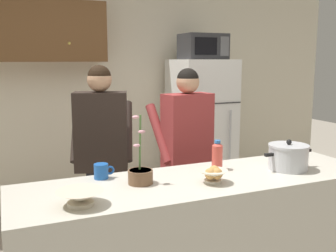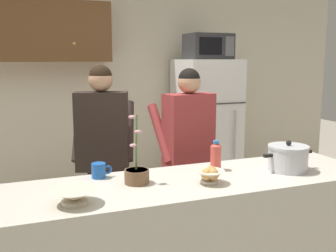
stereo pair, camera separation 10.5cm
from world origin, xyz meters
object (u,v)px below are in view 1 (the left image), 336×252
Objects in this scene: microwave at (203,47)px; bottle_near_edge at (217,155)px; person_near_pot at (101,143)px; empty_bowl at (80,197)px; cooking_pot at (288,157)px; bread_bowl at (213,175)px; person_by_sink at (187,142)px; coffee_mug at (102,171)px; potted_orchid at (140,174)px; refrigerator at (201,132)px.

bottle_near_edge is at bearing -114.92° from microwave.
person_near_pot reaches higher than empty_bowl.
person_near_pot is at bearing 138.09° from cooking_pot.
person_near_pot reaches higher than bread_bowl.
cooking_pot is at bearing -65.10° from person_by_sink.
microwave is at bearing 56.21° from person_by_sink.
potted_orchid is (0.19, -0.19, 0.01)m from coffee_mug.
bread_bowl is (0.60, -0.36, 0.00)m from coffee_mug.
empty_bowl is at bearing -131.57° from microwave.
microwave reaches higher than person_near_pot.
potted_orchid is (-0.66, -0.71, -0.01)m from person_by_sink.
bread_bowl is (0.44, -1.02, -0.04)m from person_near_pot.
bread_bowl is at bearing -116.05° from refrigerator.
bread_bowl reaches higher than empty_bowl.
bottle_near_edge is at bearing 8.60° from potted_orchid.
refrigerator is at bearing 56.75° from person_by_sink.
person_by_sink is 0.91m from bread_bowl.
cooking_pot reaches higher than bread_bowl.
potted_orchid is (-0.58, -0.09, -0.04)m from bottle_near_edge.
refrigerator reaches higher than bread_bowl.
empty_bowl is (-1.06, -0.93, -0.02)m from person_by_sink.
bottle_near_edge is at bearing 157.43° from cooking_pot.
person_near_pot reaches higher than cooking_pot.
refrigerator reaches higher than coffee_mug.
cooking_pot is 1.26m from coffee_mug.
person_by_sink is (-0.71, -1.08, 0.16)m from refrigerator.
person_near_pot is 1.02× the size of person_by_sink.
empty_bowl is at bearing -175.13° from cooking_pot.
person_by_sink is at bearing 47.35° from potted_orchid.
refrigerator is 3.95× the size of potted_orchid.
microwave is at bearing 45.44° from coffee_mug.
person_by_sink is 8.56× the size of bread_bowl.
cooking_pot is 2.06× the size of bread_bowl.
bottle_near_edge is (0.77, -0.11, 0.05)m from coffee_mug.
person_near_pot is 12.38× the size of coffee_mug.
empty_bowl is 0.58× the size of potted_orchid.
cooking_pot is 0.63m from bread_bowl.
potted_orchid reaches higher than cooking_pot.
refrigerator is at bearing 90.07° from microwave.
person_by_sink is 0.63m from bottle_near_edge.
person_by_sink is at bearing 41.37° from empty_bowl.
microwave is (0.00, -0.02, 0.97)m from refrigerator.
coffee_mug is at bearing 149.35° from bread_bowl.
potted_orchid is (0.40, 0.22, 0.01)m from empty_bowl.
bread_bowl is 0.92× the size of bottle_near_edge.
coffee_mug is at bearing 172.26° from bottle_near_edge.
person_near_pot is 8.70× the size of bread_bowl.
coffee_mug is (-1.56, -1.60, 0.14)m from refrigerator.
refrigerator is 4.35× the size of cooking_pot.
refrigerator is 1.93m from cooking_pot.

